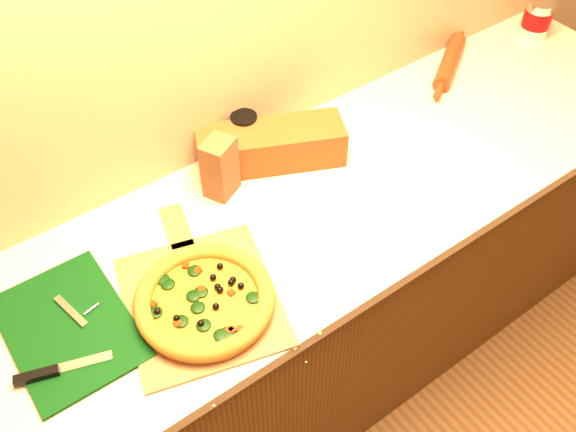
# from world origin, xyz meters

# --- Properties ---
(cabinet) EXTENTS (2.80, 0.65, 0.86)m
(cabinet) POSITION_xyz_m (0.00, 1.43, 0.43)
(cabinet) COLOR #45270E
(cabinet) RESTS_ON ground
(countertop) EXTENTS (2.84, 0.68, 0.04)m
(countertop) POSITION_xyz_m (0.00, 1.43, 0.88)
(countertop) COLOR beige
(countertop) RESTS_ON cabinet
(pizza_peel) EXTENTS (0.44, 0.56, 0.01)m
(pizza_peel) POSITION_xyz_m (-0.30, 1.33, 0.90)
(pizza_peel) COLOR brown
(pizza_peel) RESTS_ON countertop
(pizza) EXTENTS (0.33, 0.33, 0.05)m
(pizza) POSITION_xyz_m (-0.31, 1.29, 0.93)
(pizza) COLOR #C47931
(pizza) RESTS_ON pizza_peel
(cutting_board) EXTENTS (0.29, 0.37, 0.03)m
(cutting_board) POSITION_xyz_m (-0.60, 1.43, 0.91)
(cutting_board) COLOR black
(cutting_board) RESTS_ON countertop
(pepper_grinder) EXTENTS (0.05, 0.05, 0.10)m
(pepper_grinder) POSITION_xyz_m (0.20, 1.60, 0.94)
(pepper_grinder) COLOR black
(pepper_grinder) RESTS_ON countertop
(rolling_pin) EXTENTS (0.36, 0.25, 0.06)m
(rolling_pin) POSITION_xyz_m (0.87, 1.65, 0.93)
(rolling_pin) COLOR #50290D
(rolling_pin) RESTS_ON countertop
(coffee_canister) EXTENTS (0.10, 0.10, 0.13)m
(coffee_canister) POSITION_xyz_m (1.26, 1.62, 0.97)
(coffee_canister) COLOR silver
(coffee_canister) RESTS_ON countertop
(bread_bag) EXTENTS (0.44, 0.30, 0.11)m
(bread_bag) POSITION_xyz_m (0.11, 1.63, 0.96)
(bread_bag) COLOR #682F13
(bread_bag) RESTS_ON countertop
(paper_bag) EXTENTS (0.11, 0.10, 0.18)m
(paper_bag) POSITION_xyz_m (-0.07, 1.61, 0.99)
(paper_bag) COLOR brown
(paper_bag) RESTS_ON countertop
(dark_jar) EXTENTS (0.08, 0.08, 0.12)m
(dark_jar) POSITION_xyz_m (0.08, 1.71, 0.96)
(dark_jar) COLOR black
(dark_jar) RESTS_ON countertop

